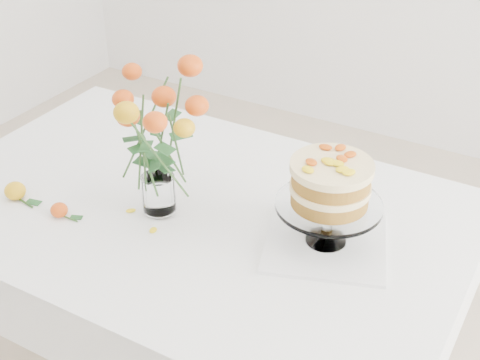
# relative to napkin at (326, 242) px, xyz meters

# --- Properties ---
(table) EXTENTS (1.43, 0.93, 0.76)m
(table) POSITION_rel_napkin_xyz_m (-0.37, -0.03, -0.09)
(table) COLOR tan
(table) RESTS_ON ground
(napkin) EXTENTS (0.36, 0.36, 0.01)m
(napkin) POSITION_rel_napkin_xyz_m (0.00, 0.00, 0.00)
(napkin) COLOR white
(napkin) RESTS_ON table
(cake_stand) EXTENTS (0.25, 0.25, 0.23)m
(cake_stand) POSITION_rel_napkin_xyz_m (0.00, 0.00, 0.16)
(cake_stand) COLOR white
(cake_stand) RESTS_ON napkin
(rose_vase) EXTENTS (0.34, 0.34, 0.43)m
(rose_vase) POSITION_rel_napkin_xyz_m (-0.42, -0.09, 0.25)
(rose_vase) COLOR white
(rose_vase) RESTS_ON table
(loose_rose_near) EXTENTS (0.10, 0.06, 0.05)m
(loose_rose_near) POSITION_rel_napkin_xyz_m (-0.79, -0.23, 0.02)
(loose_rose_near) COLOR orange
(loose_rose_near) RESTS_ON table
(loose_rose_far) EXTENTS (0.08, 0.04, 0.04)m
(loose_rose_far) POSITION_rel_napkin_xyz_m (-0.63, -0.23, 0.01)
(loose_rose_far) COLOR #DE4E0A
(loose_rose_far) RESTS_ON table
(stray_petal_a) EXTENTS (0.03, 0.02, 0.00)m
(stray_petal_a) POSITION_rel_napkin_xyz_m (-0.49, -0.13, -0.00)
(stray_petal_a) COLOR yellow
(stray_petal_a) RESTS_ON table
(stray_petal_b) EXTENTS (0.03, 0.02, 0.00)m
(stray_petal_b) POSITION_rel_napkin_xyz_m (-0.39, -0.17, -0.00)
(stray_petal_b) COLOR yellow
(stray_petal_b) RESTS_ON table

